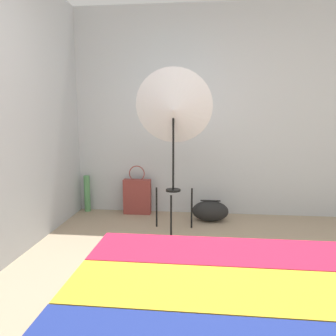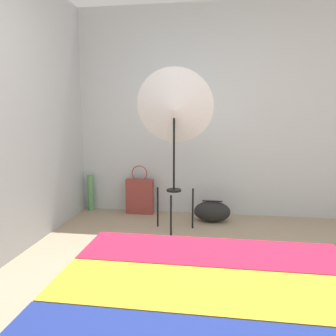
{
  "view_description": "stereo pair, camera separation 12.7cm",
  "coord_description": "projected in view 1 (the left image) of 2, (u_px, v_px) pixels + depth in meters",
  "views": [
    {
      "loc": [
        -0.11,
        -1.79,
        1.27
      ],
      "look_at": [
        -0.46,
        1.47,
        0.74
      ],
      "focal_mm": 35.0,
      "sensor_mm": 36.0,
      "label": 1
    },
    {
      "loc": [
        0.02,
        -1.77,
        1.27
      ],
      "look_at": [
        -0.46,
        1.47,
        0.74
      ],
      "focal_mm": 35.0,
      "sensor_mm": 36.0,
      "label": 2
    }
  ],
  "objects": [
    {
      "name": "ground_plane",
      "position": [
        218.0,
        330.0,
        1.95
      ],
      "size": [
        14.0,
        14.0,
        0.0
      ],
      "primitive_type": "plane",
      "color": "gray"
    },
    {
      "name": "wall_back",
      "position": [
        212.0,
        112.0,
        4.1
      ],
      "size": [
        8.0,
        0.05,
        2.6
      ],
      "color": "#B7BCC1",
      "rests_on": "ground_plane"
    },
    {
      "name": "wall_side_left",
      "position": [
        16.0,
        111.0,
        2.91
      ],
      "size": [
        0.05,
        8.0,
        2.6
      ],
      "color": "#B7BCC1",
      "rests_on": "ground_plane"
    },
    {
      "name": "photo_umbrella",
      "position": [
        173.0,
        109.0,
        3.41
      ],
      "size": [
        0.83,
        0.43,
        1.75
      ],
      "color": "black",
      "rests_on": "ground_plane"
    },
    {
      "name": "tote_bag",
      "position": [
        137.0,
        196.0,
        4.22
      ],
      "size": [
        0.35,
        0.11,
        0.63
      ],
      "color": "brown",
      "rests_on": "ground_plane"
    },
    {
      "name": "duffel_bag",
      "position": [
        210.0,
        211.0,
        3.94
      ],
      "size": [
        0.44,
        0.25,
        0.26
      ],
      "color": "black",
      "rests_on": "ground_plane"
    },
    {
      "name": "paper_roll",
      "position": [
        87.0,
        194.0,
        4.33
      ],
      "size": [
        0.08,
        0.08,
        0.48
      ],
      "color": "#56995B",
      "rests_on": "ground_plane"
    }
  ]
}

